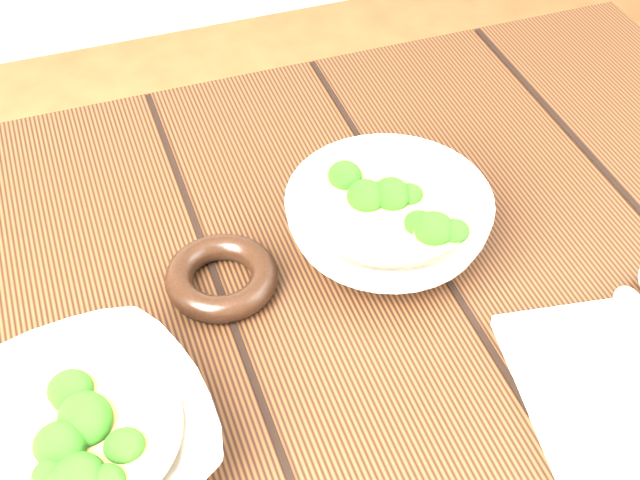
% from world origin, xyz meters
% --- Properties ---
extents(table, '(1.20, 0.80, 0.75)m').
position_xyz_m(table, '(0.00, 0.00, 0.63)').
color(table, '#382110').
rests_on(table, ground).
extents(soup_bowl_front, '(0.24, 0.24, 0.06)m').
position_xyz_m(soup_bowl_front, '(-0.17, -0.06, 0.78)').
color(soup_bowl_front, white).
rests_on(soup_bowl_front, table).
extents(soup_bowl_back, '(0.24, 0.24, 0.07)m').
position_xyz_m(soup_bowl_back, '(0.14, 0.08, 0.78)').
color(soup_bowl_back, white).
rests_on(soup_bowl_back, table).
extents(trivet, '(0.12, 0.12, 0.03)m').
position_xyz_m(trivet, '(-0.02, 0.08, 0.76)').
color(trivet, black).
rests_on(trivet, table).
extents(spoon_left, '(0.09, 0.17, 0.01)m').
position_xyz_m(spoon_left, '(0.29, -0.11, 0.77)').
color(spoon_left, '#A3A090').
rests_on(spoon_left, napkin).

